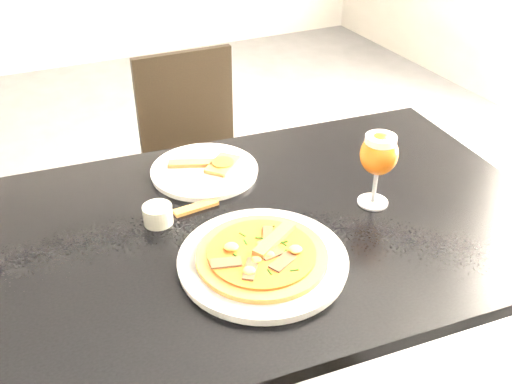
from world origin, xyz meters
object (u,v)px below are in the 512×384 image
dining_table (279,249)px  pizza (262,254)px  beer_glass (379,155)px  chair_far (198,159)px

dining_table → pizza: bearing=-125.1°
dining_table → pizza: 0.20m
dining_table → beer_glass: (0.22, -0.04, 0.22)m
pizza → beer_glass: 0.35m
dining_table → beer_glass: beer_glass is taller
dining_table → chair_far: 0.86m
dining_table → chair_far: size_ratio=1.54×
dining_table → pizza: (-0.11, -0.13, 0.12)m
chair_far → pizza: (-0.20, -0.95, 0.32)m
dining_table → chair_far: chair_far is taller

